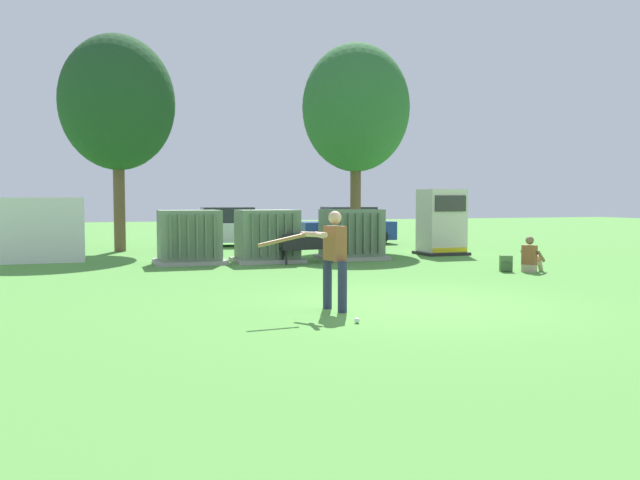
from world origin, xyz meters
The scene contains 14 objects.
ground_plane centered at (0.00, 0.00, 0.00)m, with size 96.00×96.00×0.00m, color #51933D.
transformer_west centered at (-2.93, 9.05, 0.79)m, with size 2.10×1.70×1.62m.
transformer_mid_west centered at (-0.58, 8.80, 0.79)m, with size 2.10×1.70×1.62m.
transformer_mid_east centered at (2.25, 8.84, 0.79)m, with size 2.10×1.70×1.62m.
generator_enclosure centered at (5.92, 9.49, 1.14)m, with size 1.60×1.40×2.30m.
park_bench centered at (0.50, 7.92, 0.54)m, with size 1.84×0.62×0.92m.
batter centered at (-1.66, -0.15, 0.98)m, with size 1.61×0.76×1.74m.
sports_ball centered at (-1.68, -1.36, 0.04)m, with size 0.09×0.09×0.09m, color white.
seated_spectator centered at (5.48, 3.87, 0.38)m, with size 0.79×0.67×0.96m.
backpack centered at (4.83, 4.06, 0.21)m, with size 0.37×0.35×0.44m.
tree_left centered at (-4.80, 14.58, 5.50)m, with size 4.19×4.19×8.01m.
tree_center_left centered at (4.07, 13.02, 5.50)m, with size 4.20×4.20×8.02m.
parked_car_leftmost centered at (-0.55, 16.21, 0.75)m, with size 4.29×2.11×1.62m.
parked_car_left_of_center centered at (4.73, 15.73, 0.75)m, with size 4.20×1.93×1.62m.
Camera 1 is at (-5.45, -10.64, 1.93)m, focal length 36.21 mm.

